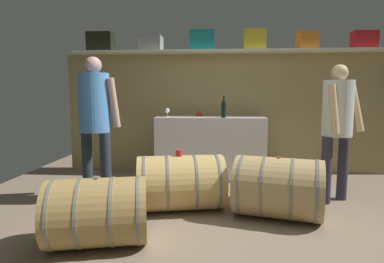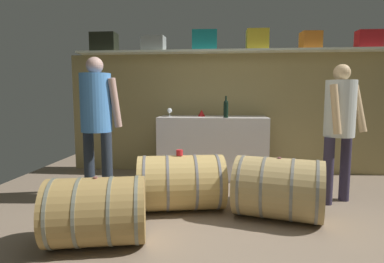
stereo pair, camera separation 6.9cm
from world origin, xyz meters
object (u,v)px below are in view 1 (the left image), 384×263
Objects in this scene: toolcase_orange at (307,41)px; wine_barrel_flank at (97,212)px; toolcase_black at (101,42)px; winemaker_pouring at (338,119)px; tasting_cup at (179,153)px; toolcase_teal at (202,41)px; toolcase_red at (364,40)px; wine_glass at (167,111)px; red_funnel at (199,113)px; wine_barrel_far at (278,188)px; work_cabinet at (210,147)px; toolcase_yellow at (254,40)px; visitor_tasting at (95,114)px; toolcase_grey at (151,44)px; wine_barrel_near at (181,183)px; wine_bottle_dark at (224,108)px.

wine_barrel_flank is at bearing -136.35° from toolcase_orange.
winemaker_pouring is at bearing -21.81° from toolcase_black.
toolcase_teal is at bearing 84.47° from tasting_cup.
toolcase_black is 3.26m from wine_barrel_flank.
toolcase_red is 3.13m from wine_glass.
toolcase_red reaches higher than tasting_cup.
red_funnel is 1.99m from wine_barrel_far.
tasting_cup reaches higher than wine_barrel_flank.
red_funnel reaches higher than work_cabinet.
toolcase_teal reaches higher than toolcase_black.
toolcase_yellow is 0.20× the size of work_cabinet.
toolcase_red is at bearing 47.31° from visitor_tasting.
toolcase_black is 0.24× the size of work_cabinet.
visitor_tasting is at bearing -156.84° from toolcase_orange.
toolcase_yellow is at bearing 2.81° from toolcase_grey.
toolcase_grey is 0.34× the size of wine_barrel_near.
toolcase_grey reaches higher than wine_barrel_near.
wine_barrel_flank is (-0.24, -2.30, -0.73)m from wine_glass.
wine_glass is (-2.10, -0.29, -1.05)m from toolcase_orange.
toolcase_orange reaches higher than wine_barrel_near.
wine_barrel_near is at bearing -101.40° from work_cabinet.
toolcase_grey is 1.13× the size of wine_bottle_dark.
toolcase_orange reaches higher than visitor_tasting.
wine_glass is at bearing 85.04° from visitor_tasting.
toolcase_red reaches higher than work_cabinet.
work_cabinet is at bearing 128.54° from wine_barrel_far.
toolcase_grey is 1.86m from work_cabinet.
wine_glass is (-0.65, -0.07, 0.55)m from work_cabinet.
work_cabinet is 0.96× the size of visitor_tasting.
toolcase_yellow is 1.72m from wine_glass.
toolcase_teal is 0.80m from toolcase_yellow.
wine_barrel_flank is (-0.60, -0.89, -0.01)m from wine_barrel_near.
toolcase_yellow is at bearing 178.51° from toolcase_red.
toolcase_yellow is 0.79m from toolcase_orange.
toolcase_red is 2.67× the size of wine_glass.
winemaker_pouring is at bearing -33.02° from red_funnel.
winemaker_pouring reaches higher than wine_bottle_dark.
toolcase_grey is 1.12m from wine_glass.
tasting_cup is at bearing -19.58° from winemaker_pouring.
red_funnel reaches higher than wine_barrel_far.
toolcase_black is at bearing 131.86° from visitor_tasting.
wine_barrel_far is (1.02, -0.15, 0.01)m from wine_barrel_near.
tasting_cup is at bearing -140.29° from toolcase_orange.
toolcase_yellow is 0.32× the size of wine_barrel_near.
toolcase_grey is 3.21× the size of red_funnel.
toolcase_grey is 1.34m from red_funnel.
visitor_tasting reaches higher than wine_glass.
toolcase_orange is (2.40, 0.00, 0.01)m from toolcase_grey.
toolcase_teal is 1.21× the size of wine_bottle_dark.
wine_bottle_dark is at bearing 58.43° from visitor_tasting.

